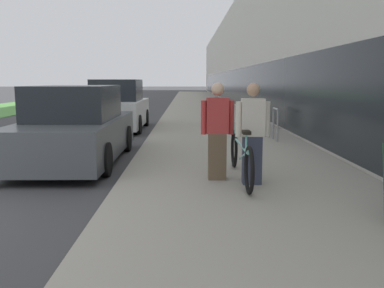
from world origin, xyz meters
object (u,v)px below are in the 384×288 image
Objects in this scene: person_bystander at (217,131)px; tandem_bicycle at (241,156)px; parked_sedan_curbside at (76,128)px; vintage_roadster_curbside at (118,107)px; cruiser_bike_middle at (260,116)px; person_rider at (252,134)px; cruiser_bike_nearest at (262,121)px; bike_rack_hoop at (276,121)px.

tandem_bicycle is at bearing 1.69° from person_bystander.
vintage_roadster_curbside reaches higher than parked_sedan_curbside.
parked_sedan_curbside is at bearing -129.12° from cruiser_bike_middle.
vintage_roadster_curbside is (-3.19, 7.83, 0.28)m from tandem_bicycle.
person_bystander reaches higher than person_rider.
person_bystander is at bearing -70.25° from vintage_roadster_curbside.
cruiser_bike_nearest is 2.02m from cruiser_bike_middle.
cruiser_bike_middle is 0.37× the size of parked_sedan_curbside.
parked_sedan_curbside reaches higher than cruiser_bike_middle.
person_rider is at bearing -101.23° from cruiser_bike_nearest.
cruiser_bike_middle is at bearing -0.11° from vintage_roadster_curbside.
cruiser_bike_nearest is 0.38× the size of parked_sedan_curbside.
cruiser_bike_nearest is 0.41× the size of vintage_roadster_curbside.
cruiser_bike_nearest is at bearing 76.96° from tandem_bicycle.
cruiser_bike_nearest is at bearing 94.19° from bike_rack_hoop.
parked_sedan_curbside is at bearing -89.14° from vintage_roadster_curbside.
person_rider reaches higher than parked_sedan_curbside.
bike_rack_hoop is 3.44m from cruiser_bike_middle.
cruiser_bike_middle is at bearing 78.16° from tandem_bicycle.
tandem_bicycle is 1.51× the size of cruiser_bike_nearest.
vintage_roadster_curbside reaches higher than tandem_bicycle.
parked_sedan_curbside is at bearing 143.75° from person_bystander.
person_rider is 0.90× the size of cruiser_bike_nearest.
person_bystander is at bearing 148.14° from person_rider.
tandem_bicycle reaches higher than cruiser_bike_middle.
cruiser_bike_middle is at bearing 79.49° from person_rider.
vintage_roadster_curbside is at bearing 90.86° from parked_sedan_curbside.
cruiser_bike_middle is at bearing 50.88° from parked_sedan_curbside.
person_bystander is 4.77m from bike_rack_hoop.
person_rider is 0.37× the size of vintage_roadster_curbside.
person_rider is 0.59m from person_bystander.
parked_sedan_curbside reaches higher than bike_rack_hoop.
person_bystander is 0.34× the size of parked_sedan_curbside.
bike_rack_hoop is at bearing -85.81° from cruiser_bike_nearest.
person_bystander is 0.90× the size of cruiser_bike_nearest.
person_rider is 0.93× the size of cruiser_bike_middle.
person_bystander reaches higher than parked_sedan_curbside.
person_rider is 4.90m from bike_rack_hoop.
bike_rack_hoop reaches higher than cruiser_bike_nearest.
person_bystander is 3.39m from parked_sedan_curbside.
person_bystander reaches higher than bike_rack_hoop.
tandem_bicycle is 1.68× the size of person_rider.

